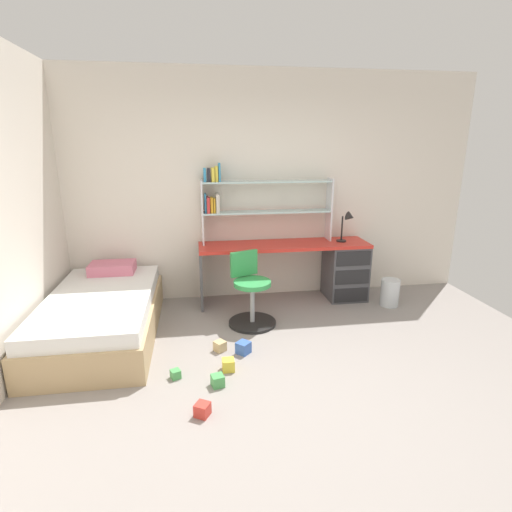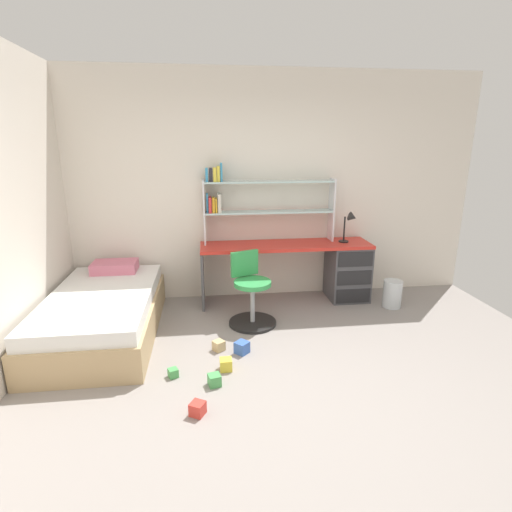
# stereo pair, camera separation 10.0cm
# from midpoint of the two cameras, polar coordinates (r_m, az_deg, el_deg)

# --- Properties ---
(ground_plane) EXTENTS (5.52, 5.61, 0.02)m
(ground_plane) POSITION_cam_midpoint_polar(r_m,az_deg,el_deg) (3.27, 5.38, -20.28)
(ground_plane) COLOR gray
(room_shell) EXTENTS (5.52, 5.61, 2.76)m
(room_shell) POSITION_cam_midpoint_polar(r_m,az_deg,el_deg) (3.78, -15.90, 7.15)
(room_shell) COLOR silver
(room_shell) RESTS_ON ground_plane
(desk) EXTENTS (2.07, 0.51, 0.74)m
(desk) POSITION_cam_midpoint_polar(r_m,az_deg,el_deg) (5.06, 9.65, -1.48)
(desk) COLOR red
(desk) RESTS_ON ground_plane
(bookshelf_hutch) EXTENTS (1.58, 0.22, 0.96)m
(bookshelf_hutch) POSITION_cam_midpoint_polar(r_m,az_deg,el_deg) (4.80, -1.25, 8.23)
(bookshelf_hutch) COLOR silver
(bookshelf_hutch) RESTS_ON desk
(desk_lamp) EXTENTS (0.20, 0.17, 0.38)m
(desk_lamp) POSITION_cam_midpoint_polar(r_m,az_deg,el_deg) (4.96, 12.54, 4.83)
(desk_lamp) COLOR black
(desk_lamp) RESTS_ON desk
(swivel_chair) EXTENTS (0.52, 0.52, 0.79)m
(swivel_chair) POSITION_cam_midpoint_polar(r_m,az_deg,el_deg) (4.33, -1.41, -5.84)
(swivel_chair) COLOR black
(swivel_chair) RESTS_ON ground_plane
(bed_platform) EXTENTS (1.05, 1.89, 0.58)m
(bed_platform) POSITION_cam_midpoint_polar(r_m,az_deg,el_deg) (4.37, -21.84, -7.90)
(bed_platform) COLOR tan
(bed_platform) RESTS_ON ground_plane
(waste_bin) EXTENTS (0.22, 0.22, 0.33)m
(waste_bin) POSITION_cam_midpoint_polar(r_m,az_deg,el_deg) (5.09, 18.13, -5.01)
(waste_bin) COLOR silver
(waste_bin) RESTS_ON ground_plane
(toy_block_yellow_0) EXTENTS (0.11, 0.11, 0.10)m
(toy_block_yellow_0) POSITION_cam_midpoint_polar(r_m,az_deg,el_deg) (3.60, -4.82, -15.31)
(toy_block_yellow_0) COLOR gold
(toy_block_yellow_0) RESTS_ON ground_plane
(toy_block_blue_1) EXTENTS (0.16, 0.16, 0.11)m
(toy_block_blue_1) POSITION_cam_midpoint_polar(r_m,az_deg,el_deg) (3.84, -2.59, -13.01)
(toy_block_blue_1) COLOR #3860B7
(toy_block_blue_1) RESTS_ON ground_plane
(toy_block_natural_2) EXTENTS (0.13, 0.13, 0.10)m
(toy_block_natural_2) POSITION_cam_midpoint_polar(r_m,az_deg,el_deg) (3.91, -5.95, -12.74)
(toy_block_natural_2) COLOR tan
(toy_block_natural_2) RESTS_ON ground_plane
(toy_block_red_3) EXTENTS (0.13, 0.13, 0.10)m
(toy_block_red_3) POSITION_cam_midpoint_polar(r_m,az_deg,el_deg) (3.13, -8.68, -20.97)
(toy_block_red_3) COLOR red
(toy_block_red_3) RESTS_ON ground_plane
(toy_block_green_4) EXTENTS (0.10, 0.10, 0.08)m
(toy_block_green_4) POSITION_cam_midpoint_polar(r_m,az_deg,el_deg) (3.57, -12.30, -16.24)
(toy_block_green_4) COLOR #479E51
(toy_block_green_4) RESTS_ON ground_plane
(toy_block_green_5) EXTENTS (0.12, 0.12, 0.10)m
(toy_block_green_5) POSITION_cam_midpoint_polar(r_m,az_deg,el_deg) (3.41, -6.40, -17.37)
(toy_block_green_5) COLOR #479E51
(toy_block_green_5) RESTS_ON ground_plane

